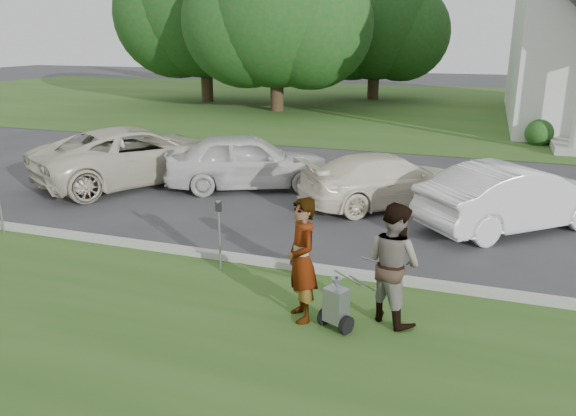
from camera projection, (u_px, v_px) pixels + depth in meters
The scene contains 15 objects.
ground at pixel (267, 279), 10.05m from camera, with size 120.00×120.00×0.00m, color #333335.
grass_strip at pixel (183, 368), 7.34m from camera, with size 80.00×7.00×0.01m, color #2C4F1B.
church_lawn at pixel (428, 107), 34.39m from camera, with size 80.00×30.00×0.01m, color #2C4F1B.
curb at pixel (278, 264), 10.52m from camera, with size 80.00×0.18×0.15m, color #9E9E93.
tree_left at pixel (276, 18), 30.91m from camera, with size 10.63×8.40×9.71m.
tree_far at pixel (204, 10), 35.34m from camera, with size 11.64×9.20×10.73m.
tree_back at pixel (376, 27), 36.97m from camera, with size 9.61×7.60×8.89m.
striping_cart at pixel (336, 306), 8.22m from camera, with size 0.75×1.03×0.89m.
person_left at pixel (302, 261), 8.36m from camera, with size 0.70×0.46×1.92m, color #999999.
person_right at pixel (393, 264), 8.32m from camera, with size 0.91×0.71×1.86m, color #999999.
parking_meter_near at pixel (219, 228), 10.12m from camera, with size 0.10×0.09×1.36m.
car_a at pixel (138, 155), 16.46m from camera, with size 2.72×5.90×1.64m, color beige.
car_b at pixel (248, 161), 15.82m from camera, with size 1.86×4.61×1.57m, color silver.
car_c at pixel (387, 180), 14.24m from camera, with size 1.85×4.55×1.32m, color white.
car_d at pixel (515, 197), 12.47m from camera, with size 1.57×4.49×1.48m, color silver.
Camera 1 is at (3.41, -8.58, 4.17)m, focal length 35.00 mm.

